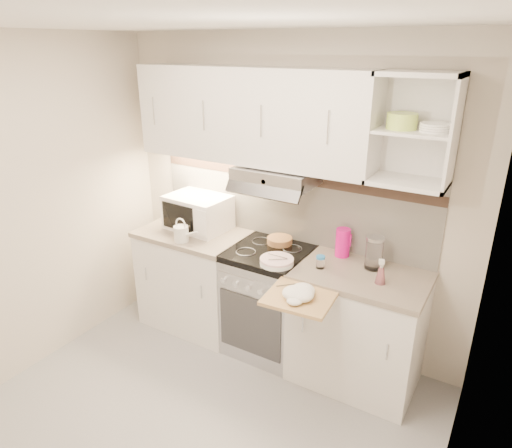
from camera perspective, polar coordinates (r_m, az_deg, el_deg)
name	(u,v)px	position (r m, az deg, el deg)	size (l,w,h in m)	color
ground	(186,434)	(3.35, -8.73, -24.53)	(3.00, 3.00, 0.00)	gray
room_shell	(210,184)	(2.73, -5.74, 5.01)	(3.04, 2.84, 2.52)	beige
base_cabinet_left	(196,280)	(4.15, -7.53, -6.92)	(0.90, 0.60, 0.86)	white
worktop_left	(193,234)	(3.96, -7.84, -1.19)	(0.92, 0.62, 0.04)	gray
base_cabinet_right	(357,330)	(3.54, 12.49, -12.80)	(0.90, 0.60, 0.86)	white
worktop_right	(362,276)	(3.31, 13.11, -6.35)	(0.92, 0.62, 0.04)	gray
electric_range	(269,300)	(3.78, 1.59, -9.50)	(0.60, 0.60, 0.90)	#B7B7BC
microwave	(198,212)	(3.97, -7.28, 1.47)	(0.54, 0.42, 0.29)	white
watering_can	(182,233)	(3.74, -9.24, -1.14)	(0.24, 0.12, 0.20)	silver
plate_stack	(277,261)	(3.34, 2.61, -4.66)	(0.25, 0.25, 0.05)	white
bread_loaf	(280,240)	(3.68, 2.98, -2.07)	(0.20, 0.20, 0.05)	#B69540
pink_pitcher	(343,242)	(3.49, 10.80, -2.29)	(0.12, 0.11, 0.22)	#E00B86
glass_jar	(374,253)	(3.34, 14.55, -3.49)	(0.13, 0.13, 0.24)	white
spice_jar	(320,262)	(3.30, 8.05, -4.71)	(0.06, 0.06, 0.09)	silver
spray_bottle	(381,273)	(3.17, 15.36, -5.97)	(0.07, 0.07, 0.19)	pink
cutting_board	(300,297)	(3.00, 5.49, -9.12)	(0.43, 0.38, 0.02)	tan
dish_towel	(302,295)	(2.93, 5.74, -8.80)	(0.29, 0.25, 0.08)	silver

